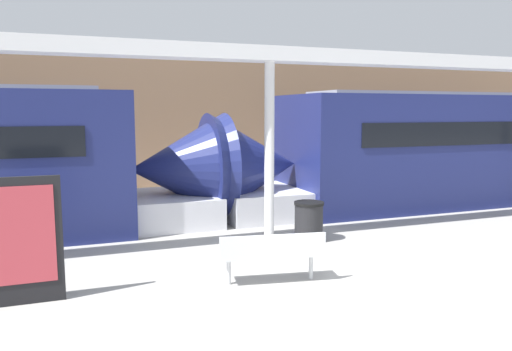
% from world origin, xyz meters
% --- Properties ---
extents(ground_plane, '(60.00, 60.00, 0.00)m').
position_xyz_m(ground_plane, '(0.00, 0.00, 0.00)').
color(ground_plane, '#9E9B96').
extents(station_wall, '(56.00, 0.20, 5.00)m').
position_xyz_m(station_wall, '(0.00, 11.10, 2.50)').
color(station_wall, '#937051').
rests_on(station_wall, ground_plane).
extents(train_left, '(16.98, 2.93, 3.20)m').
position_xyz_m(train_left, '(8.19, 5.65, 1.52)').
color(train_left, navy).
rests_on(train_left, ground_plane).
extents(bench_near, '(1.71, 0.71, 0.81)m').
position_xyz_m(bench_near, '(-0.65, 0.84, 0.50)').
color(bench_near, silver).
rests_on(bench_near, ground_plane).
extents(trash_bin, '(0.62, 0.62, 0.82)m').
position_xyz_m(trash_bin, '(1.04, 2.94, 0.41)').
color(trash_bin, black).
rests_on(trash_bin, ground_plane).
extents(poster_board, '(1.29, 0.07, 1.80)m').
position_xyz_m(poster_board, '(-4.31, 1.25, 0.91)').
color(poster_board, black).
rests_on(poster_board, ground_plane).
extents(support_column_near, '(0.20, 0.20, 3.63)m').
position_xyz_m(support_column_near, '(0.21, 3.08, 1.82)').
color(support_column_near, silver).
rests_on(support_column_near, ground_plane).
extents(canopy_beam, '(28.00, 0.60, 0.28)m').
position_xyz_m(canopy_beam, '(0.21, 3.08, 3.77)').
color(canopy_beam, silver).
rests_on(canopy_beam, support_column_near).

